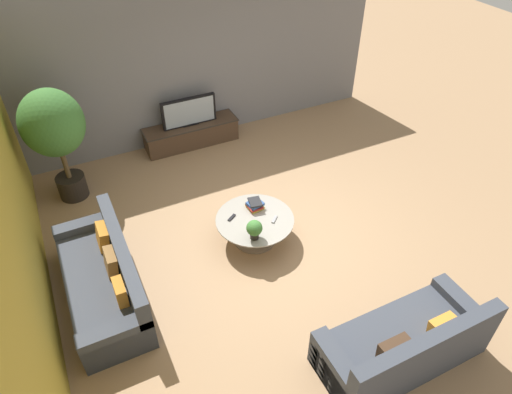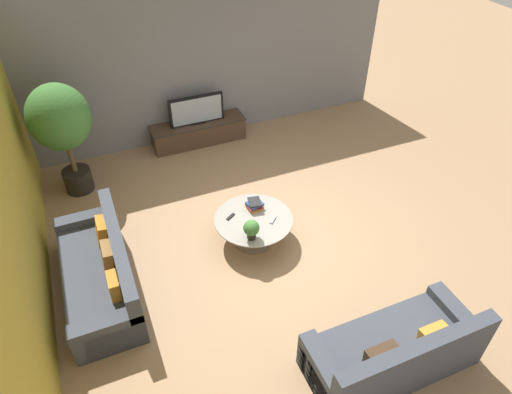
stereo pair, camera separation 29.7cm
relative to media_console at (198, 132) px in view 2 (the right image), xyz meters
The scene contains 13 objects.
ground_plane 2.96m from the media_console, 84.80° to the right, with size 24.00×24.00×0.00m, color #9E7A56.
back_wall_stone 1.34m from the media_console, 50.11° to the left, with size 7.40×0.12×3.00m, color slate.
side_wall_left 4.25m from the media_console, 137.52° to the right, with size 0.12×7.40×3.00m, color gold.
media_console is the anchor object (origin of this frame).
television 0.48m from the media_console, 90.00° to the right, with size 1.04×0.13×0.54m.
coffee_table 2.93m from the media_console, 91.09° to the right, with size 1.15×1.15×0.41m.
couch_by_wall 3.77m from the media_console, 126.81° to the right, with size 0.84×2.13×0.84m.
couch_near_entry 5.49m from the media_console, 83.76° to the right, with size 1.95×0.84×0.84m.
potted_palm_tall 2.64m from the media_console, 164.45° to the right, with size 0.95×0.95×1.92m.
potted_plant_tabletop 3.31m from the media_console, 94.07° to the right, with size 0.22×0.22×0.30m.
book_stack 2.72m from the media_console, 88.94° to the right, with size 0.25×0.26×0.13m.
remote_black 2.79m from the media_console, 97.25° to the right, with size 0.04×0.16×0.02m, color black.
remote_silver 3.08m from the media_console, 86.47° to the right, with size 0.04×0.16×0.02m, color gray.
Camera 2 is at (-2.19, -4.53, 4.85)m, focal length 32.00 mm.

